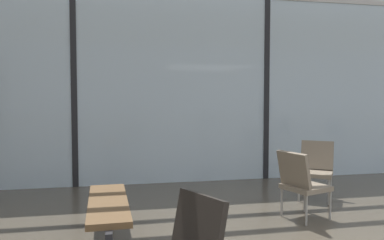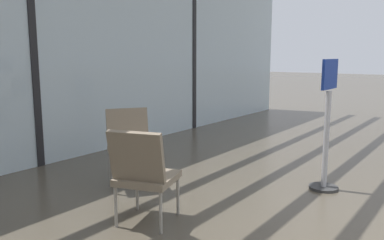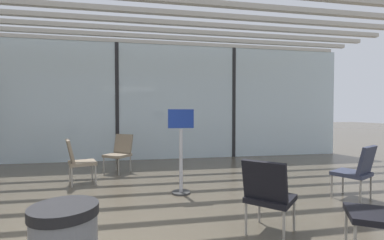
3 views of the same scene
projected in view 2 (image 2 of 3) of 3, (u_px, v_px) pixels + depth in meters
The scene contains 6 objects.
glass_curtain_wall at pixel (31, 39), 5.06m from camera, with size 14.00×0.08×3.38m, color silver.
window_mullion_1 at pixel (31, 39), 5.06m from camera, with size 0.10×0.12×3.38m, color black.
window_mullion_2 at pixel (192, 44), 7.83m from camera, with size 0.10×0.12×3.38m, color black.
lounge_chair_3 at pixel (143, 171), 3.39m from camera, with size 0.65×0.62×0.87m.
lounge_chair_5 at pixel (130, 142), 4.49m from camera, with size 0.69×0.71×0.87m.
info_sign at pixel (327, 129), 4.29m from camera, with size 0.44×0.32×1.44m.
Camera 2 is at (-2.90, 0.45, 1.48)m, focal length 36.72 mm.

